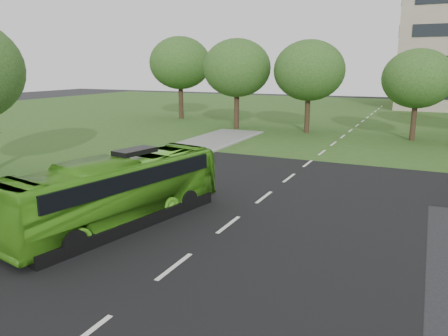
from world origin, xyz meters
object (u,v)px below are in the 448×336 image
at_px(tree_park_b, 309,71).
at_px(tree_park_f, 180,63).
at_px(tree_park_c, 418,79).
at_px(bus, 118,191).
at_px(tree_park_a, 237,68).

bearing_deg(tree_park_b, tree_park_f, 163.43).
bearing_deg(tree_park_c, tree_park_b, 176.51).
xyz_separation_m(tree_park_c, bus, (-9.45, -25.94, -3.69)).
distance_m(tree_park_b, tree_park_c, 9.02).
xyz_separation_m(tree_park_f, bus, (15.75, -31.32, -5.01)).
xyz_separation_m(tree_park_a, tree_park_c, (15.90, -0.26, -0.80)).
bearing_deg(tree_park_f, tree_park_a, -28.83).
height_order(tree_park_b, tree_park_f, tree_park_f).
distance_m(tree_park_b, bus, 26.84).
xyz_separation_m(tree_park_b, tree_park_f, (-16.21, 4.83, 0.72)).
distance_m(tree_park_c, tree_park_f, 25.80).
height_order(tree_park_b, tree_park_c, tree_park_b).
height_order(tree_park_a, tree_park_c, tree_park_a).
relative_size(tree_park_b, tree_park_f, 0.89).
height_order(tree_park_a, tree_park_f, tree_park_f).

